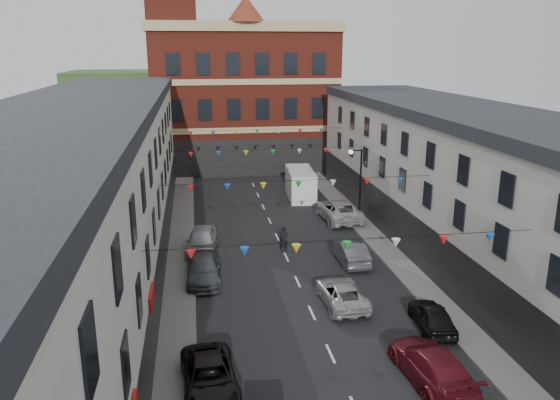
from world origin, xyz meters
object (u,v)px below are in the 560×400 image
street_lamp (357,176)px  car_right_c (432,366)px  car_left_e (202,241)px  moving_car (342,293)px  car_right_e (350,252)px  pedestrian (284,239)px  car_left_d (203,269)px  car_right_f (338,210)px  car_right_d (432,316)px  white_van (300,184)px  car_left_c (210,377)px

street_lamp → car_right_c: bearing=-98.1°
car_left_e → moving_car: size_ratio=1.04×
car_right_e → pedestrian: bearing=-33.4°
street_lamp → car_left_d: 15.30m
street_lamp → pedestrian: 8.77m
car_left_d → car_right_f: (11.00, 10.25, 0.12)m
street_lamp → moving_car: 14.41m
car_right_d → car_left_e: bearing=-42.2°
street_lamp → car_left_d: street_lamp is taller
pedestrian → street_lamp: bearing=52.0°
car_right_d → white_van: white_van is taller
car_right_d → moving_car: car_right_d is taller
pedestrian → moving_car: bearing=-63.0°
car_right_e → car_right_f: size_ratio=0.74×
moving_car → white_van: bearing=-96.9°
car_left_c → car_right_f: car_right_f is taller
car_left_e → pedestrian: (5.50, -0.82, 0.07)m
pedestrian → car_right_e: bearing=-17.9°
car_left_e → car_right_f: size_ratio=0.81×
moving_car → pedestrian: pedestrian is taller
street_lamp → car_right_e: (-2.65, -7.48, -3.18)m
car_right_c → car_right_e: size_ratio=1.19×
car_right_e → moving_car: 6.10m
car_left_d → moving_car: size_ratio=1.05×
street_lamp → car_left_e: (-12.05, -4.18, -3.08)m
car_right_f → car_left_d: bearing=39.9°
car_left_c → moving_car: bearing=38.9°
car_right_f → pedestrian: (-5.50, -6.39, 0.07)m
car_right_f → white_van: (-1.70, 7.25, 0.47)m
car_right_f → pedestrian: 8.43m
car_left_e → pedestrian: size_ratio=2.69×
pedestrian → car_right_c: bearing=-62.5°
car_left_c → car_right_e: 15.61m
street_lamp → car_right_d: size_ratio=1.54×
moving_car → car_right_f: bearing=-105.9°
car_right_d → moving_car: (-3.70, 3.31, -0.02)m
car_right_d → white_van: (-1.70, 25.16, 0.63)m
moving_car → pedestrian: bearing=-79.3°
car_right_c → car_right_e: car_right_c is taller
white_van → pedestrian: white_van is taller
car_right_e → moving_car: size_ratio=0.95×
street_lamp → car_left_d: (-12.05, -8.86, -3.20)m
car_right_c → car_right_f: bearing=-98.8°
car_left_c → car_left_e: 15.77m
car_right_c → car_right_d: (1.90, 4.22, -0.10)m
car_left_e → car_left_d: bearing=-83.8°
pedestrian → car_left_e: bearing=-173.9°
car_left_c → pedestrian: size_ratio=2.61×
car_right_e → white_van: bearing=-90.6°
car_left_e → moving_car: (7.30, -9.03, -0.18)m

